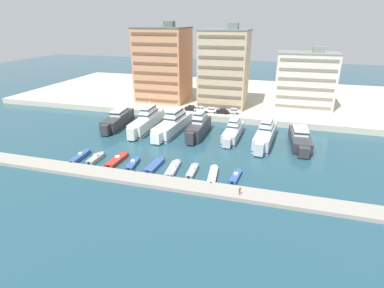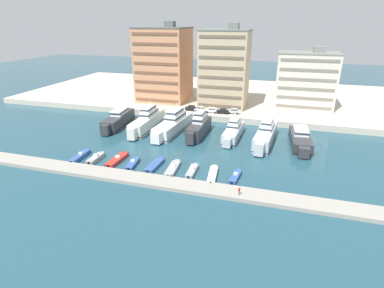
% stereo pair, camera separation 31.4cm
% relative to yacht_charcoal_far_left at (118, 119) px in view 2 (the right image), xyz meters
% --- Properties ---
extents(ground_plane, '(400.00, 400.00, 0.00)m').
position_rel_yacht_charcoal_far_left_xyz_m(ground_plane, '(30.04, -15.77, -2.10)').
color(ground_plane, '#234C5B').
extents(quay_promenade, '(180.00, 70.00, 2.02)m').
position_rel_yacht_charcoal_far_left_xyz_m(quay_promenade, '(30.04, 47.66, -1.09)').
color(quay_promenade, beige).
rests_on(quay_promenade, ground).
extents(pier_dock, '(120.00, 4.68, 0.82)m').
position_rel_yacht_charcoal_far_left_xyz_m(pier_dock, '(30.04, -31.13, -1.69)').
color(pier_dock, '#9E998E').
rests_on(pier_dock, ground).
extents(yacht_charcoal_far_left, '(6.02, 20.16, 6.89)m').
position_rel_yacht_charcoal_far_left_xyz_m(yacht_charcoal_far_left, '(0.00, 0.00, 0.00)').
color(yacht_charcoal_far_left, '#333338').
rests_on(yacht_charcoal_far_left, ground).
extents(yacht_ivory_left, '(4.28, 22.53, 8.61)m').
position_rel_yacht_charcoal_far_left_xyz_m(yacht_ivory_left, '(10.15, 0.06, 0.45)').
color(yacht_ivory_left, silver).
rests_on(yacht_ivory_left, ground).
extents(yacht_white_mid_left, '(6.64, 23.20, 8.41)m').
position_rel_yacht_charcoal_far_left_xyz_m(yacht_white_mid_left, '(18.85, -0.22, 0.32)').
color(yacht_white_mid_left, white).
rests_on(yacht_white_mid_left, ground).
extents(yacht_charcoal_center_left, '(4.21, 17.55, 8.81)m').
position_rel_yacht_charcoal_far_left_xyz_m(yacht_charcoal_center_left, '(27.20, -1.16, 0.50)').
color(yacht_charcoal_center_left, '#333338').
rests_on(yacht_charcoal_center_left, ground).
extents(yacht_silver_center, '(4.60, 17.73, 7.23)m').
position_rel_yacht_charcoal_far_left_xyz_m(yacht_silver_center, '(37.28, -0.28, -0.13)').
color(yacht_silver_center, silver).
rests_on(yacht_silver_center, ground).
extents(yacht_silver_center_right, '(5.92, 21.27, 8.10)m').
position_rel_yacht_charcoal_far_left_xyz_m(yacht_silver_center_right, '(46.40, -1.66, 0.26)').
color(yacht_silver_center_right, silver).
rests_on(yacht_silver_center_right, ground).
extents(yacht_charcoal_mid_right, '(5.79, 18.83, 6.20)m').
position_rel_yacht_charcoal_far_left_xyz_m(yacht_charcoal_mid_right, '(55.67, -0.82, -0.32)').
color(yacht_charcoal_mid_right, '#333338').
rests_on(yacht_charcoal_mid_right, ground).
extents(motorboat_blue_far_left, '(2.03, 8.08, 1.47)m').
position_rel_yacht_charcoal_far_left_xyz_m(motorboat_blue_far_left, '(3.27, -25.01, -1.57)').
color(motorboat_blue_far_left, '#33569E').
rests_on(motorboat_blue_far_left, ground).
extents(motorboat_grey_left, '(1.85, 6.53, 1.61)m').
position_rel_yacht_charcoal_far_left_xyz_m(motorboat_grey_left, '(7.63, -24.96, -1.54)').
color(motorboat_grey_left, '#9EA3A8').
rests_on(motorboat_grey_left, ground).
extents(motorboat_red_mid_left, '(2.46, 8.54, 1.39)m').
position_rel_yacht_charcoal_far_left_xyz_m(motorboat_red_mid_left, '(12.92, -24.02, -1.63)').
color(motorboat_red_mid_left, red).
rests_on(motorboat_red_mid_left, ground).
extents(motorboat_blue_center_left, '(2.38, 6.69, 1.27)m').
position_rel_yacht_charcoal_far_left_xyz_m(motorboat_blue_center_left, '(17.46, -24.87, -1.65)').
color(motorboat_blue_center_left, '#33569E').
rests_on(motorboat_blue_center_left, ground).
extents(motorboat_blue_center, '(2.52, 8.16, 0.87)m').
position_rel_yacht_charcoal_far_left_xyz_m(motorboat_blue_center, '(22.71, -24.08, -1.68)').
color(motorboat_blue_center, '#33569E').
rests_on(motorboat_blue_center, ground).
extents(motorboat_grey_center_right, '(2.51, 8.52, 1.24)m').
position_rel_yacht_charcoal_far_left_xyz_m(motorboat_grey_center_right, '(27.35, -24.63, -1.67)').
color(motorboat_grey_center_right, '#9EA3A8').
rests_on(motorboat_grey_center_right, ground).
extents(motorboat_grey_mid_right, '(1.72, 6.96, 1.44)m').
position_rel_yacht_charcoal_far_left_xyz_m(motorboat_grey_mid_right, '(31.96, -24.75, -1.61)').
color(motorboat_grey_mid_right, '#9EA3A8').
rests_on(motorboat_grey_mid_right, ground).
extents(motorboat_white_right, '(2.46, 8.37, 1.50)m').
position_rel_yacht_charcoal_far_left_xyz_m(motorboat_white_right, '(36.74, -25.18, -1.59)').
color(motorboat_white_right, white).
rests_on(motorboat_white_right, ground).
extents(motorboat_blue_far_right, '(2.15, 6.73, 1.21)m').
position_rel_yacht_charcoal_far_left_xyz_m(motorboat_blue_far_right, '(41.59, -24.46, -1.68)').
color(motorboat_blue_far_right, '#33569E').
rests_on(motorboat_blue_far_right, ground).
extents(car_black_far_left, '(4.11, 1.95, 1.80)m').
position_rel_yacht_charcoal_far_left_xyz_m(car_black_far_left, '(19.55, 16.93, 0.89)').
color(car_black_far_left, black).
rests_on(car_black_far_left, quay_promenade).
extents(car_silver_left, '(4.20, 2.14, 1.80)m').
position_rel_yacht_charcoal_far_left_xyz_m(car_silver_left, '(23.07, 16.50, 0.89)').
color(car_silver_left, '#B7BCC1').
rests_on(car_silver_left, quay_promenade).
extents(car_white_mid_left, '(4.18, 2.10, 1.80)m').
position_rel_yacht_charcoal_far_left_xyz_m(car_white_mid_left, '(27.09, 16.29, 0.89)').
color(car_white_mid_left, white).
rests_on(car_white_mid_left, quay_promenade).
extents(car_black_center_left, '(4.15, 2.03, 1.80)m').
position_rel_yacht_charcoal_far_left_xyz_m(car_black_center_left, '(31.03, 16.34, 0.89)').
color(car_black_center_left, black).
rests_on(car_black_center_left, quay_promenade).
extents(car_silver_center, '(4.19, 2.10, 1.80)m').
position_rel_yacht_charcoal_far_left_xyz_m(car_silver_center, '(34.66, 17.21, 0.89)').
color(car_silver_center, '#B7BCC1').
rests_on(car_silver_center, quay_promenade).
extents(apartment_block_far_left, '(18.87, 18.00, 29.40)m').
position_rel_yacht_charcoal_far_left_xyz_m(apartment_block_far_left, '(4.77, 29.88, 13.66)').
color(apartment_block_far_left, tan).
rests_on(apartment_block_far_left, quay_promenade).
extents(apartment_block_left, '(16.92, 16.28, 28.82)m').
position_rel_yacht_charcoal_far_left_xyz_m(apartment_block_left, '(29.02, 27.93, 13.38)').
color(apartment_block_left, '#C6AD89').
rests_on(apartment_block_left, quay_promenade).
extents(apartment_block_mid_left, '(20.51, 12.58, 21.47)m').
position_rel_yacht_charcoal_far_left_xyz_m(apartment_block_mid_left, '(57.46, 32.96, 9.71)').
color(apartment_block_mid_left, silver).
rests_on(apartment_block_mid_left, quay_promenade).
extents(pedestrian_near_edge, '(0.34, 0.61, 1.65)m').
position_rel_yacht_charcoal_far_left_xyz_m(pedestrian_near_edge, '(43.42, -32.12, -0.31)').
color(pedestrian_near_edge, '#4C515B').
rests_on(pedestrian_near_edge, pier_dock).
extents(bollard_west, '(0.20, 0.20, 0.61)m').
position_rel_yacht_charcoal_far_left_xyz_m(bollard_west, '(20.11, -29.04, -0.96)').
color(bollard_west, '#2D2D33').
rests_on(bollard_west, pier_dock).
extents(bollard_west_mid, '(0.20, 0.20, 0.61)m').
position_rel_yacht_charcoal_far_left_xyz_m(bollard_west_mid, '(28.60, -29.04, -0.96)').
color(bollard_west_mid, '#2D2D33').
rests_on(bollard_west_mid, pier_dock).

